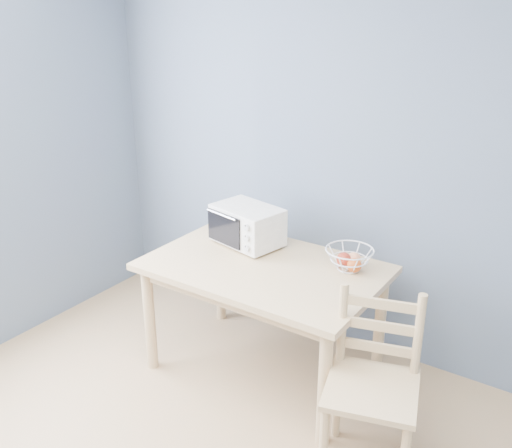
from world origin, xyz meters
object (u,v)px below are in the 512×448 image
Objects in this scene: toaster_oven at (245,224)px; dining_chair at (372,388)px; dining_table at (264,280)px; fruit_basket at (350,259)px.

dining_chair is at bearing -14.11° from toaster_oven.
dining_table is 0.54m from fruit_basket.
fruit_basket is 0.31× the size of dining_chair.
dining_table is at bearing -24.35° from toaster_oven.
toaster_oven reaches higher than dining_table.
dining_chair is (1.15, -0.57, -0.42)m from toaster_oven.
dining_chair is at bearing -22.41° from dining_table.
toaster_oven is at bearing 143.62° from dining_table.
dining_table is 0.42m from toaster_oven.
toaster_oven is 0.73m from fruit_basket.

